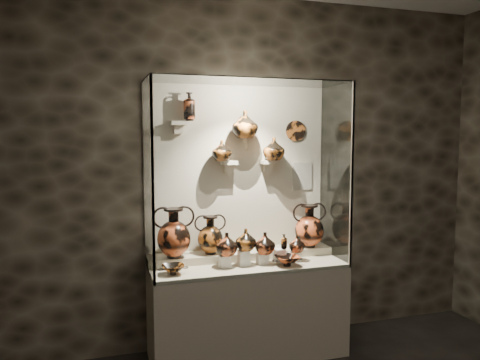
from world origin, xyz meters
name	(u,v)px	position (x,y,z in m)	size (l,w,h in m)	color
wall_back	(237,173)	(0.00, 2.50, 1.60)	(5.00, 0.02, 3.20)	black
plinth	(247,311)	(0.00, 2.18, 0.40)	(1.70, 0.60, 0.80)	beige
front_tier	(247,265)	(0.00, 2.18, 0.82)	(1.68, 0.58, 0.03)	#BCAF92
rear_tier	(241,256)	(0.00, 2.35, 0.85)	(1.70, 0.25, 0.10)	#BCAF92
back_panel	(237,173)	(0.00, 2.50, 1.60)	(1.70, 0.03, 1.60)	beige
glass_front	(259,179)	(0.00, 1.88, 1.60)	(1.70, 0.01, 1.60)	white
glass_left	(148,178)	(-0.85, 2.18, 1.60)	(0.01, 0.60, 1.60)	white
glass_right	(336,173)	(0.85, 2.18, 1.60)	(0.01, 0.60, 1.60)	white
glass_top	(248,82)	(0.00, 2.18, 2.40)	(1.70, 0.60, 0.01)	white
frame_post_left	(153,182)	(-0.84, 1.89, 1.60)	(0.02, 0.02, 1.60)	gray
frame_post_right	(352,176)	(0.84, 1.89, 1.60)	(0.02, 0.02, 1.60)	gray
pedestal_a	(225,261)	(-0.22, 2.13, 0.88)	(0.09, 0.09, 0.10)	silver
pedestal_b	(244,258)	(-0.05, 2.13, 0.90)	(0.09, 0.09, 0.13)	silver
pedestal_c	(262,259)	(0.12, 2.13, 0.88)	(0.09, 0.09, 0.09)	silver
pedestal_d	(279,256)	(0.28, 2.13, 0.89)	(0.09, 0.09, 0.12)	silver
pedestal_e	(294,257)	(0.42, 2.13, 0.87)	(0.09, 0.09, 0.08)	silver
bracket_ul	(179,123)	(-0.55, 2.42, 2.05)	(0.14, 0.12, 0.04)	beige
bracket_ca	(229,163)	(-0.10, 2.42, 1.70)	(0.14, 0.12, 0.04)	beige
bracket_cb	(250,140)	(0.10, 2.42, 1.90)	(0.10, 0.12, 0.04)	beige
bracket_cc	(268,162)	(0.28, 2.42, 1.70)	(0.14, 0.12, 0.04)	beige
amphora_left	(174,233)	(-0.62, 2.30, 1.12)	(0.35, 0.35, 0.43)	#C44F25
amphora_mid	(210,235)	(-0.30, 2.33, 1.07)	(0.27, 0.27, 0.34)	#A8591D
amphora_right	(309,226)	(0.65, 2.31, 1.10)	(0.32, 0.32, 0.40)	#C44F25
jug_a	(227,244)	(-0.20, 2.12, 1.03)	(0.19, 0.19, 0.19)	#C44F25
jug_b	(246,240)	(-0.03, 2.13, 1.05)	(0.18, 0.18, 0.19)	#A8591D
jug_c	(265,243)	(0.14, 2.11, 1.01)	(0.18, 0.18, 0.19)	#C44F25
jug_e	(297,244)	(0.44, 2.13, 0.99)	(0.14, 0.14, 0.15)	#C44F25
lekythos_small	(284,241)	(0.32, 2.12, 1.02)	(0.06, 0.06, 0.15)	#A8591D
kylix_left	(173,269)	(-0.67, 2.05, 0.88)	(0.24, 0.20, 0.09)	#A8591D
kylix_right	(287,260)	(0.30, 2.00, 0.88)	(0.27, 0.23, 0.11)	#C44F25
lekythos_tall	(189,105)	(-0.46, 2.39, 2.21)	(0.11, 0.11, 0.28)	#C44F25
ovoid_vase_a	(222,151)	(-0.18, 2.38, 1.81)	(0.18, 0.18, 0.18)	#A8591D
ovoid_vase_b	(245,125)	(0.03, 2.35, 2.04)	(0.23, 0.23, 0.24)	#A8591D
ovoid_vase_c	(274,149)	(0.31, 2.37, 1.82)	(0.20, 0.20, 0.21)	#A8591D
wall_plate	(296,131)	(0.57, 2.47, 1.99)	(0.19, 0.19, 0.02)	#B55C23
info_placard	(302,176)	(0.65, 2.47, 1.55)	(0.20, 0.01, 0.26)	beige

